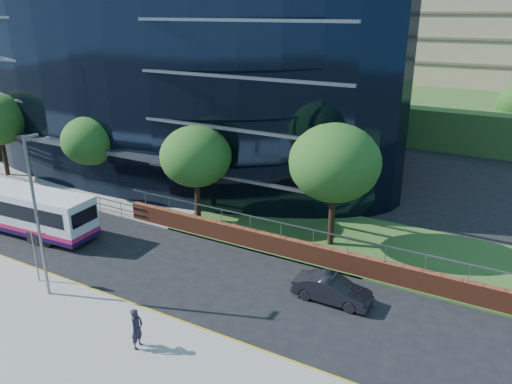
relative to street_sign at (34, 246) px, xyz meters
The scene contains 15 objects.
ground 5.23m from the street_sign, 160.57° to the left, with size 200.00×200.00×0.00m, color black.
yellow_line_inner 5.07m from the street_sign, 168.23° to the left, with size 80.00×0.08×0.01m, color gold.
far_forecourt 16.53m from the street_sign, 129.83° to the left, with size 50.00×8.00×0.10m, color gray.
grass_verge 23.30m from the street_sign, 32.84° to the left, with size 36.00×8.00×0.12m, color #2D511E.
glass_office 24.70m from the street_sign, 110.75° to the left, with size 44.00×23.10×16.00m.
retaining_wall 17.93m from the street_sign, 29.83° to the left, with size 34.00×0.40×2.11m.
guard_railings 15.22m from the street_sign, 145.51° to the left, with size 24.00×0.05×1.10m.
street_sign is the anchor object (origin of this frame).
tree_far_b 13.54m from the street_sign, 124.08° to the left, with size 4.29×4.29×6.05m.
tree_far_c 11.14m from the street_sign, 76.71° to the left, with size 4.62×4.62×6.51m.
tree_far_d 16.61m from the street_sign, 45.22° to the left, with size 5.28×5.28×7.44m.
streetlight_east 2.80m from the street_sign, 21.36° to the right, with size 0.15×0.77×8.00m.
city_bus 7.33m from the street_sign, 147.84° to the left, with size 10.60×3.17×2.83m.
parked_car 15.11m from the street_sign, 23.06° to the left, with size 1.34×3.83×1.26m, color black.
pedestrian 8.43m from the street_sign, 11.01° to the right, with size 0.66×0.43×1.81m, color black.
Camera 1 is at (25.49, -15.80, 13.37)m, focal length 35.00 mm.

